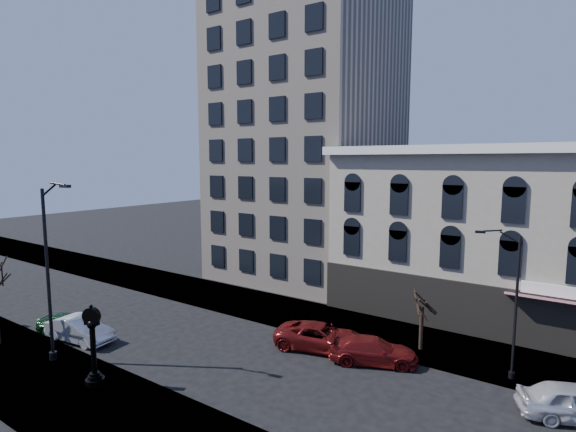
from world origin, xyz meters
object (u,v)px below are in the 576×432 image
Objects in this scene: street_clock at (93,348)px; street_lamp_near at (53,225)px; car_near_b at (80,329)px; car_near_a at (70,324)px.

street_clock is 0.40× the size of street_lamp_near.
car_near_b is at bearing 125.20° from street_lamp_near.
car_near_a is 1.63m from car_near_b.
street_clock is at bearing -122.37° from car_near_b.
car_near_b is (1.61, -0.24, 0.06)m from car_near_a.
street_lamp_near is (-3.76, 0.34, 5.97)m from street_clock.
car_near_b reaches higher than car_near_a.
car_near_b is at bearing 130.92° from street_clock.
car_near_a is (-7.64, 2.98, -1.28)m from street_clock.
street_lamp_near is 8.63m from car_near_a.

